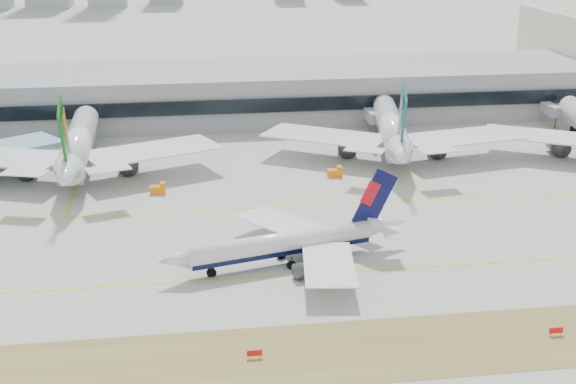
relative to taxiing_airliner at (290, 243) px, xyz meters
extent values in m
plane|color=#A29F97|center=(3.85, -0.34, -3.88)|extent=(3000.00, 3000.00, 0.00)
cube|color=brown|center=(3.85, -32.34, -3.86)|extent=(360.00, 18.00, 0.06)
cube|color=yellow|center=(3.85, -5.34, -3.85)|extent=(360.00, 0.45, 0.04)
cube|color=yellow|center=(3.85, 29.66, -3.85)|extent=(360.00, 0.45, 0.04)
cylinder|color=white|center=(-1.71, -0.44, 0.30)|extent=(34.64, 12.33, 3.80)
cube|color=black|center=(-1.71, -0.44, -0.75)|extent=(33.82, 11.61, 1.71)
cone|color=white|center=(-21.12, -5.42, 0.30)|extent=(6.09, 5.00, 3.80)
cone|color=white|center=(18.88, 4.85, 0.77)|extent=(8.43, 5.61, 3.80)
cube|color=white|center=(0.01, 10.89, -0.27)|extent=(18.04, 20.19, 0.23)
cube|color=white|center=(16.25, 9.28, 1.06)|extent=(5.71, 6.31, 0.15)
cylinder|color=#3F4247|center=(-1.00, 7.00, -2.36)|extent=(6.32, 4.20, 2.85)
cube|color=#3F4247|center=(-1.00, 7.00, -1.22)|extent=(2.41, 0.88, 1.33)
cube|color=white|center=(5.26, -9.54, -0.27)|extent=(11.00, 19.72, 0.23)
cube|color=white|center=(18.71, -0.30, 1.06)|extent=(3.71, 5.53, 0.15)
cylinder|color=#3F4247|center=(2.49, -6.62, -2.36)|extent=(6.32, 4.20, 2.85)
cube|color=#3F4247|center=(2.49, -6.62, -1.22)|extent=(2.41, 0.88, 1.33)
cube|color=#0A0A3F|center=(16.54, 4.25, 6.08)|extent=(9.18, 2.67, 11.91)
cube|color=red|center=(15.61, 4.01, 7.37)|extent=(4.21, 1.46, 5.10)
cylinder|color=#3F4247|center=(-14.51, -3.72, -2.74)|extent=(0.46, 0.46, 2.28)
cylinder|color=black|center=(-14.51, -3.72, -3.22)|extent=(1.82, 1.07, 1.71)
cylinder|color=#3F4247|center=(-0.15, -2.59, -2.74)|extent=(0.46, 0.46, 2.28)
cylinder|color=black|center=(-0.15, -2.59, -3.22)|extent=(1.82, 1.07, 1.71)
cylinder|color=#3F4247|center=(-1.38, 2.20, -2.74)|extent=(0.46, 0.46, 2.28)
cylinder|color=black|center=(-1.38, 2.20, -3.22)|extent=(1.82, 1.07, 1.71)
cube|color=#8CC6E5|center=(-62.65, 66.79, 1.82)|extent=(31.22, 27.37, 0.36)
cylinder|color=white|center=(-43.25, 63.57, 3.41)|extent=(7.33, 50.20, 6.63)
cube|color=slate|center=(-43.25, 63.57, 1.58)|extent=(6.32, 49.18, 2.98)
cone|color=white|center=(-43.65, 92.45, 3.41)|extent=(6.74, 7.75, 6.63)
cone|color=white|center=(-42.82, 32.95, 4.24)|extent=(6.78, 11.23, 6.63)
cube|color=white|center=(-25.25, 56.46, 2.41)|extent=(34.98, 25.77, 0.40)
cube|color=white|center=(-34.23, 35.15, 4.73)|extent=(10.35, 7.60, 0.27)
cylinder|color=#3F4247|center=(-31.26, 59.69, -1.23)|extent=(5.09, 8.42, 4.97)
cube|color=#3F4247|center=(-31.26, 59.69, 0.76)|extent=(0.55, 3.49, 2.32)
cube|color=white|center=(-51.46, 34.91, 4.73)|extent=(10.31, 7.40, 0.27)
cylinder|color=#3F4247|center=(-55.12, 59.36, -1.23)|extent=(5.09, 8.42, 4.97)
cube|color=#3F4247|center=(-55.12, 59.36, 0.76)|extent=(0.55, 3.49, 2.32)
cube|color=#0D5C15|center=(-42.87, 36.43, 12.11)|extent=(0.79, 13.87, 17.78)
cube|color=orange|center=(-42.89, 37.82, 14.04)|extent=(0.82, 6.26, 7.61)
cylinder|color=#3F4247|center=(-43.52, 82.61, -1.90)|extent=(0.80, 0.80, 3.98)
cylinder|color=black|center=(-43.52, 82.61, -2.72)|extent=(1.20, 3.00, 2.98)
cylinder|color=#3F4247|center=(-47.54, 62.11, -1.90)|extent=(0.80, 0.80, 3.98)
cylinder|color=black|center=(-47.54, 62.11, -2.72)|extent=(1.20, 3.00, 2.98)
cylinder|color=#3F4247|center=(-38.92, 62.24, -1.90)|extent=(0.80, 0.80, 3.98)
cylinder|color=black|center=(-38.92, 62.24, -2.72)|extent=(1.20, 3.00, 2.98)
cylinder|color=white|center=(37.14, 68.20, 3.24)|extent=(15.16, 49.36, 6.48)
cube|color=slate|center=(37.14, 68.20, 1.46)|extent=(14.03, 48.22, 2.92)
cone|color=white|center=(42.21, 95.98, 3.24)|extent=(7.72, 8.53, 6.48)
cone|color=white|center=(31.77, 38.75, 4.05)|extent=(8.33, 11.87, 6.48)
cube|color=white|center=(53.07, 57.99, 2.27)|extent=(33.35, 20.26, 0.39)
cube|color=white|center=(40.43, 39.24, 4.54)|extent=(9.63, 5.93, 0.26)
cylinder|color=#3F4247|center=(47.91, 62.22, -1.29)|extent=(6.25, 8.90, 4.86)
cube|color=#3F4247|center=(47.91, 62.22, 0.65)|extent=(1.09, 3.43, 2.27)
cube|color=white|center=(18.64, 64.26, 2.27)|extent=(33.91, 28.68, 0.39)
cube|color=white|center=(23.85, 42.26, 4.54)|extent=(10.25, 8.50, 0.26)
cylinder|color=#3F4247|center=(24.96, 66.40, -1.29)|extent=(6.25, 8.90, 4.86)
cube|color=#3F4247|center=(24.96, 66.40, 0.65)|extent=(1.09, 3.43, 2.27)
cube|color=#145958|center=(32.38, 42.09, 11.75)|extent=(3.00, 13.44, 17.38)
cube|color=#B3B8BD|center=(32.63, 43.43, 13.64)|extent=(1.80, 6.14, 7.44)
cylinder|color=#3F4247|center=(40.48, 86.52, -1.94)|extent=(0.78, 0.78, 3.89)
cylinder|color=black|center=(40.48, 86.52, -2.75)|extent=(1.64, 3.07, 2.92)
cylinder|color=#3F4247|center=(32.75, 67.62, -1.94)|extent=(0.78, 0.78, 3.89)
cylinder|color=black|center=(32.75, 67.62, -2.75)|extent=(1.64, 3.07, 2.92)
cylinder|color=#3F4247|center=(41.04, 66.11, -1.94)|extent=(0.78, 0.78, 3.89)
cylinder|color=black|center=(41.04, 66.11, -2.75)|extent=(1.64, 3.07, 2.92)
cone|color=white|center=(96.25, 87.93, 2.94)|extent=(7.25, 8.05, 6.20)
cube|color=white|center=(74.42, 57.03, 2.01)|extent=(32.56, 27.03, 0.37)
cylinder|color=#3F4247|center=(80.42, 59.23, -1.40)|extent=(5.82, 8.45, 4.65)
cube|color=#3F4247|center=(80.42, 59.23, 0.46)|extent=(0.97, 3.29, 2.17)
cylinder|color=#3F4247|center=(94.82, 78.83, -2.02)|extent=(0.74, 0.74, 3.72)
cylinder|color=black|center=(94.82, 78.83, -2.80)|extent=(1.51, 2.93, 2.79)
cube|color=gray|center=(3.85, 114.66, 3.62)|extent=(280.00, 42.00, 15.00)
cube|color=black|center=(3.85, 93.16, 4.07)|extent=(280.00, 1.20, 4.00)
cube|color=beige|center=(113.85, 134.66, 10.22)|extent=(2.00, 57.00, 27.90)
cube|color=red|center=(-9.95, -32.34, -2.98)|extent=(2.20, 0.15, 0.90)
cylinder|color=orange|center=(-10.75, -32.34, -3.63)|extent=(0.10, 0.10, 0.50)
cylinder|color=orange|center=(-9.15, -32.34, -3.63)|extent=(0.10, 0.10, 0.50)
cube|color=red|center=(35.62, -32.34, -2.98)|extent=(2.20, 0.15, 0.90)
cylinder|color=orange|center=(34.82, -32.34, -3.63)|extent=(0.10, 0.10, 0.50)
cylinder|color=orange|center=(36.42, -32.34, -3.63)|extent=(0.10, 0.10, 0.50)
cube|color=orange|center=(-24.17, 42.44, -2.98)|extent=(3.50, 2.00, 1.80)
cube|color=orange|center=(-22.97, 42.44, -1.78)|extent=(1.20, 1.80, 1.00)
cylinder|color=black|center=(-25.37, 41.64, -3.53)|extent=(0.70, 0.30, 0.70)
cylinder|color=black|center=(-25.37, 43.24, -3.53)|extent=(0.70, 0.30, 0.70)
cylinder|color=black|center=(-22.97, 41.64, -3.53)|extent=(0.70, 0.30, 0.70)
cylinder|color=black|center=(-22.97, 43.24, -3.53)|extent=(0.70, 0.30, 0.70)
cube|color=orange|center=(18.15, 48.81, -2.98)|extent=(3.50, 2.00, 1.80)
cube|color=orange|center=(19.35, 48.81, -1.78)|extent=(1.20, 1.80, 1.00)
cylinder|color=black|center=(16.95, 48.01, -3.53)|extent=(0.70, 0.30, 0.70)
cylinder|color=black|center=(16.95, 49.61, -3.53)|extent=(0.70, 0.30, 0.70)
cylinder|color=black|center=(19.35, 48.01, -3.53)|extent=(0.70, 0.30, 0.70)
cylinder|color=black|center=(19.35, 49.61, -3.53)|extent=(0.70, 0.30, 0.70)
camera|label=1|loc=(-19.73, -132.30, 55.95)|focal=50.00mm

